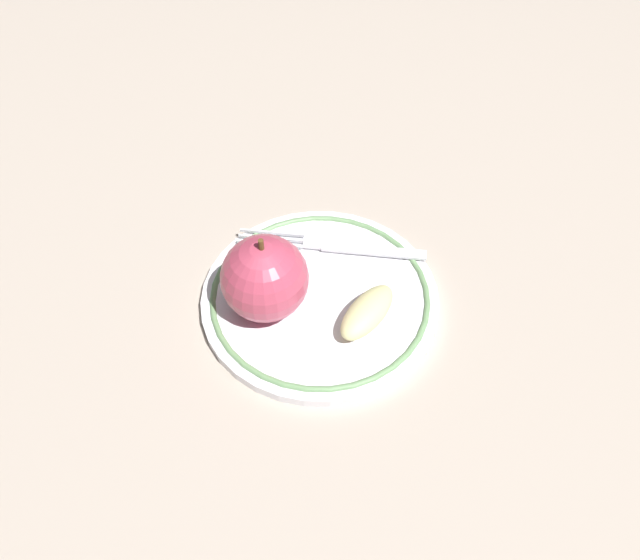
{
  "coord_description": "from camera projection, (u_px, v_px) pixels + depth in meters",
  "views": [
    {
      "loc": [
        0.3,
        0.25,
        0.49
      ],
      "look_at": [
        0.01,
        0.01,
        0.03
      ],
      "focal_mm": 35.0,
      "sensor_mm": 36.0,
      "label": 1
    }
  ],
  "objects": [
    {
      "name": "apple_slice_front",
      "position": [
        367.0,
        312.0,
        0.57
      ],
      "size": [
        0.07,
        0.04,
        0.02
      ],
      "primitive_type": "ellipsoid",
      "rotation": [
        0.0,
        0.0,
        0.07
      ],
      "color": "beige",
      "rests_on": "plate"
    },
    {
      "name": "fork",
      "position": [
        336.0,
        247.0,
        0.64
      ],
      "size": [
        0.12,
        0.17,
        0.0
      ],
      "rotation": [
        0.0,
        0.0,
        5.3
      ],
      "color": "silver",
      "rests_on": "plate"
    },
    {
      "name": "plate",
      "position": [
        320.0,
        297.0,
        0.61
      ],
      "size": [
        0.23,
        0.23,
        0.01
      ],
      "color": "white",
      "rests_on": "ground_plane"
    },
    {
      "name": "ground_plane",
      "position": [
        323.0,
        289.0,
        0.62
      ],
      "size": [
        2.0,
        2.0,
        0.0
      ],
      "primitive_type": "plane",
      "color": "#AE9E8F"
    },
    {
      "name": "apple_red_whole",
      "position": [
        265.0,
        278.0,
        0.56
      ],
      "size": [
        0.08,
        0.08,
        0.09
      ],
      "color": "#B94058",
      "rests_on": "plate"
    }
  ]
}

